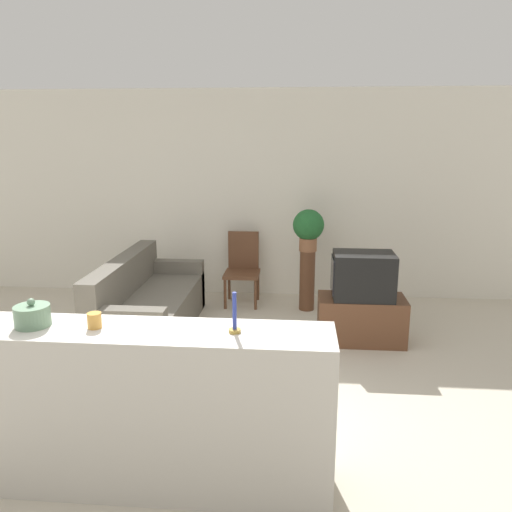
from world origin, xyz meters
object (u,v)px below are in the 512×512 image
Objects in this scene: television at (363,276)px; decorative_bowl at (32,316)px; wooden_chair at (243,266)px; potted_plant at (308,227)px; couch at (148,307)px.

decorative_bowl is (-2.22, -2.35, 0.37)m from television.
wooden_chair is at bearing 76.42° from decorative_bowl.
potted_plant is at bearing -14.14° from wooden_chair.
decorative_bowl reaches higher than television.
television is 1.14m from potted_plant.
couch is at bearing -152.13° from potted_plant.
decorative_bowl is at bearing -116.87° from potted_plant.
potted_plant is at bearing 119.91° from television.
television is at bearing -40.15° from wooden_chair.
couch is 2.10m from potted_plant.
couch is at bearing 179.30° from television.
potted_plant is (0.82, -0.21, 0.55)m from wooden_chair.
wooden_chair is at bearing 139.85° from television.
television reaches higher than wooden_chair.
decorative_bowl is (-1.67, -3.30, 0.05)m from potted_plant.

